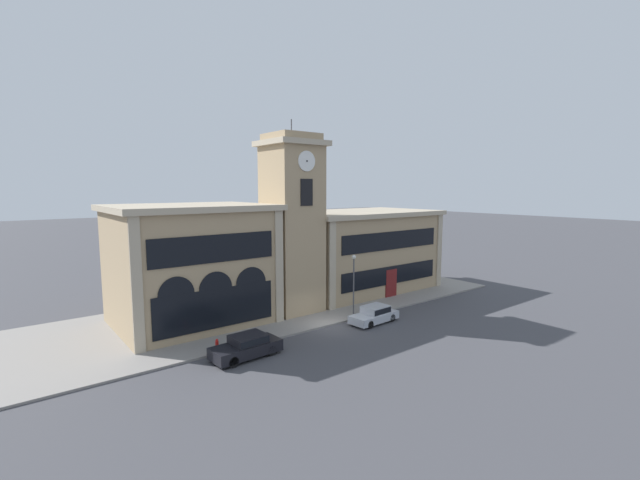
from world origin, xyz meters
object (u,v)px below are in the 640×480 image
object	(u,v)px
street_lamp	(354,275)
parked_car_mid	(375,314)
parked_car_near	(247,346)
fire_hydrant	(217,345)

from	to	relation	value
street_lamp	parked_car_mid	bearing A→B (deg)	-80.33
parked_car_near	fire_hydrant	bearing A→B (deg)	-56.71
parked_car_mid	parked_car_near	bearing A→B (deg)	-3.12
parked_car_near	parked_car_mid	distance (m)	11.66
fire_hydrant	parked_car_near	bearing A→B (deg)	-53.59
parked_car_near	parked_car_mid	size ratio (longest dim) A/B	1.07
street_lamp	fire_hydrant	distance (m)	12.94
parked_car_near	parked_car_mid	bearing A→B (deg)	176.88
parked_car_mid	fire_hydrant	world-z (taller)	parked_car_mid
parked_car_near	fire_hydrant	xyz separation A→B (m)	(-1.28, 1.73, -0.20)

